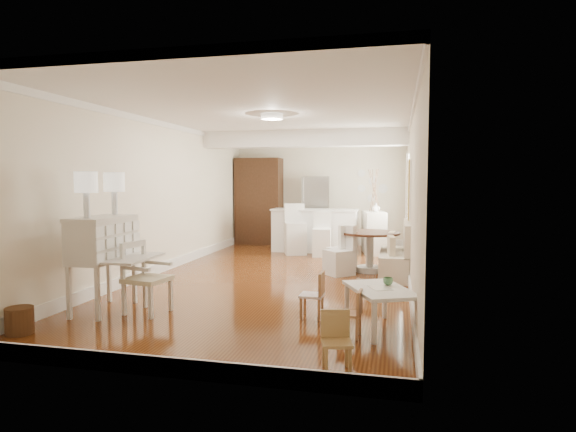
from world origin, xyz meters
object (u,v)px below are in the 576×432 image
at_px(kids_chair_c, 337,342).
at_px(breakfast_counter, 315,230).
at_px(bar_stool_left, 295,229).
at_px(sideboard, 374,232).
at_px(wicker_basket, 20,321).
at_px(bar_stool_right, 322,234).
at_px(kids_chair_b, 312,294).
at_px(slip_chair_near, 339,250).
at_px(slip_chair_far, 341,248).
at_px(fridge, 329,212).
at_px(dining_table, 370,252).
at_px(pantry_cabinet, 259,201).
at_px(gustavian_armchair, 147,278).
at_px(kids_chair_a, 349,313).
at_px(secretary_bureau, 103,264).
at_px(kids_table, 380,309).

xyz_separation_m(kids_chair_c, breakfast_counter, (-1.43, 7.14, 0.24)).
bearing_deg(bar_stool_left, sideboard, -2.02).
xyz_separation_m(wicker_basket, sideboard, (3.54, 6.92, 0.34)).
bearing_deg(bar_stool_right, kids_chair_b, -88.28).
height_order(wicker_basket, slip_chair_near, slip_chair_near).
relative_size(slip_chair_far, sideboard, 0.86).
relative_size(kids_chair_c, breakfast_counter, 0.27).
relative_size(kids_chair_b, fridge, 0.33).
distance_m(dining_table, pantry_cabinet, 4.68).
xyz_separation_m(gustavian_armchair, sideboard, (2.58, 5.83, 0.03)).
bearing_deg(kids_chair_b, bar_stool_left, -164.32).
relative_size(kids_chair_c, fridge, 0.30).
bearing_deg(bar_stool_left, wicker_basket, -125.50).
bearing_deg(slip_chair_near, kids_chair_a, -34.20).
relative_size(kids_chair_b, slip_chair_near, 0.66).
bearing_deg(secretary_bureau, breakfast_counter, 71.24).
height_order(wicker_basket, kids_table, kids_table).
distance_m(kids_table, kids_chair_b, 0.90).
relative_size(wicker_basket, sideboard, 0.29).
height_order(kids_chair_c, slip_chair_far, slip_chair_far).
bearing_deg(kids_chair_c, sideboard, 75.77).
distance_m(pantry_cabinet, fridge, 1.92).
height_order(bar_stool_right, fridge, fridge).
relative_size(breakfast_counter, pantry_cabinet, 0.89).
xyz_separation_m(kids_table, kids_chair_a, (-0.31, -0.31, 0.02)).
xyz_separation_m(kids_chair_c, dining_table, (0.01, 4.84, 0.10)).
xyz_separation_m(dining_table, breakfast_counter, (-1.44, 2.30, 0.14)).
relative_size(kids_chair_a, sideboard, 0.51).
distance_m(kids_chair_c, breakfast_counter, 7.28).
relative_size(bar_stool_right, sideboard, 0.97).
height_order(kids_chair_a, bar_stool_right, bar_stool_right).
bearing_deg(slip_chair_near, fridge, 147.76).
bearing_deg(sideboard, kids_chair_b, -106.26).
bearing_deg(sideboard, kids_table, -97.82).
bearing_deg(kids_table, wicker_basket, -165.14).
xyz_separation_m(dining_table, bar_stool_right, (-1.16, 1.62, 0.12)).
height_order(dining_table, pantry_cabinet, pantry_cabinet).
bearing_deg(bar_stool_right, kids_chair_c, -85.68).
xyz_separation_m(gustavian_armchair, kids_chair_a, (2.63, -0.36, -0.20)).
xyz_separation_m(kids_chair_a, kids_chair_b, (-0.53, 0.62, 0.03)).
xyz_separation_m(secretary_bureau, bar_stool_right, (2.08, 5.13, -0.12)).
distance_m(wicker_basket, kids_chair_a, 3.67).
bearing_deg(sideboard, bar_stool_left, -173.58).
height_order(secretary_bureau, bar_stool_right, secretary_bureau).
bearing_deg(breakfast_counter, gustavian_armchair, -101.59).
bearing_deg(pantry_cabinet, wicker_basket, -93.24).
relative_size(kids_chair_b, sideboard, 0.57).
distance_m(kids_table, bar_stool_left, 5.74).
bearing_deg(secretary_bureau, bar_stool_right, 66.42).
height_order(kids_table, bar_stool_left, bar_stool_left).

